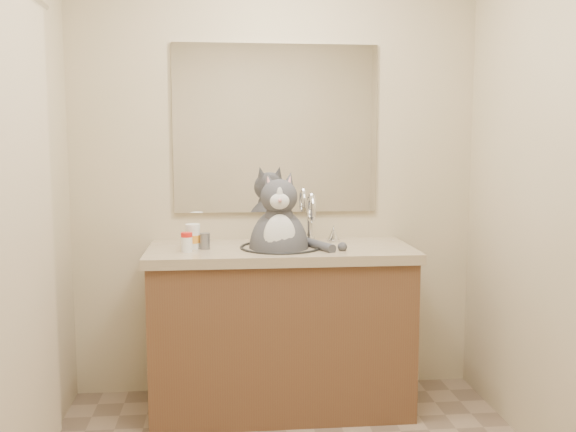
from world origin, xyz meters
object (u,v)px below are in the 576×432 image
Objects in this scene: pill_bottle_orange at (193,237)px; grey_canister at (205,241)px; pill_bottle_redcap at (187,242)px; cat at (279,242)px.

pill_bottle_orange reaches higher than grey_canister.
pill_bottle_orange is at bearing 75.23° from pill_bottle_redcap.
grey_canister is (0.06, -0.02, -0.02)m from pill_bottle_orange.
cat is at bearing -1.76° from grey_canister.
grey_canister is at bearing -17.61° from pill_bottle_orange.
pill_bottle_orange is at bearing 178.65° from cat.
pill_bottle_redcap reaches higher than grey_canister.
cat reaches higher than pill_bottle_redcap.
cat reaches higher than grey_canister.
pill_bottle_orange is 0.07m from grey_canister.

